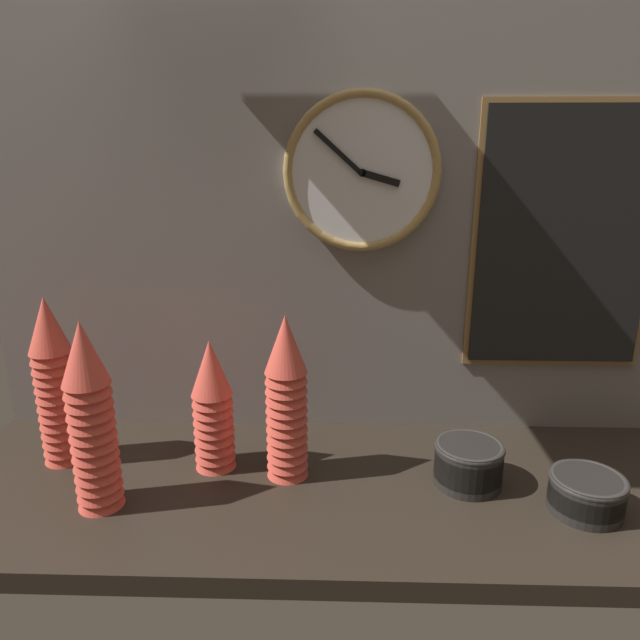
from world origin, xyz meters
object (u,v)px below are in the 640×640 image
at_px(cup_stack_left, 89,417).
at_px(cup_stack_center, 285,398).
at_px(wall_clock, 360,173).
at_px(menu_board, 562,240).
at_px(bowl_stack_right, 466,462).
at_px(cup_stack_center_left, 211,405).
at_px(cup_stack_far_left, 53,381).
at_px(bowl_stack_far_right, 585,492).

xyz_separation_m(cup_stack_left, cup_stack_center, (0.34, 0.12, -0.01)).
xyz_separation_m(wall_clock, menu_board, (0.44, 0.01, -0.14)).
bearing_deg(wall_clock, bowl_stack_right, -47.28).
distance_m(cup_stack_center_left, menu_board, 0.84).
bearing_deg(bowl_stack_right, cup_stack_left, -172.25).
distance_m(cup_stack_far_left, bowl_stack_right, 0.86).
xyz_separation_m(cup_stack_left, bowl_stack_right, (0.71, 0.10, -0.14)).
height_order(cup_stack_left, menu_board, menu_board).
bearing_deg(wall_clock, bowl_stack_far_right, -37.71).
height_order(cup_stack_left, wall_clock, wall_clock).
relative_size(cup_stack_left, cup_stack_center, 1.06).
relative_size(cup_stack_left, cup_stack_far_left, 1.00).
relative_size(cup_stack_center, menu_board, 0.59).
height_order(bowl_stack_far_right, wall_clock, wall_clock).
distance_m(cup_stack_far_left, cup_stack_center, 0.49).
height_order(cup_stack_center, wall_clock, wall_clock).
height_order(cup_stack_center, bowl_stack_right, cup_stack_center).
bearing_deg(bowl_stack_right, bowl_stack_far_right, -23.70).
bearing_deg(cup_stack_left, cup_stack_center, 18.64).
bearing_deg(cup_stack_center_left, cup_stack_far_left, 177.00).
bearing_deg(cup_stack_left, wall_clock, 33.70).
bearing_deg(menu_board, cup_stack_left, -160.19).
xyz_separation_m(bowl_stack_right, menu_board, (0.23, 0.24, 0.41)).
xyz_separation_m(cup_stack_far_left, cup_stack_center, (0.49, -0.04, -0.01)).
distance_m(cup_stack_center, bowl_stack_right, 0.39).
relative_size(cup_stack_center_left, cup_stack_far_left, 0.77).
bearing_deg(cup_stack_center, wall_clock, 54.92).
relative_size(cup_stack_far_left, menu_board, 0.62).
bearing_deg(bowl_stack_far_right, cup_stack_far_left, 171.77).
relative_size(cup_stack_center_left, bowl_stack_right, 2.06).
height_order(cup_stack_center, bowl_stack_far_right, cup_stack_center).
bearing_deg(bowl_stack_far_right, cup_stack_center_left, 169.40).
bearing_deg(cup_stack_center_left, bowl_stack_right, -5.19).
relative_size(cup_stack_left, wall_clock, 1.08).
bearing_deg(cup_stack_center, bowl_stack_far_right, -10.75).
bearing_deg(menu_board, wall_clock, -178.86).
xyz_separation_m(cup_stack_center, menu_board, (0.59, 0.22, 0.28)).
xyz_separation_m(cup_stack_center_left, wall_clock, (0.30, 0.19, 0.46)).
bearing_deg(cup_stack_far_left, wall_clock, 14.78).
distance_m(cup_stack_center, wall_clock, 0.50).
distance_m(cup_stack_far_left, bowl_stack_far_right, 1.07).
bearing_deg(cup_stack_left, bowl_stack_right, 7.75).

